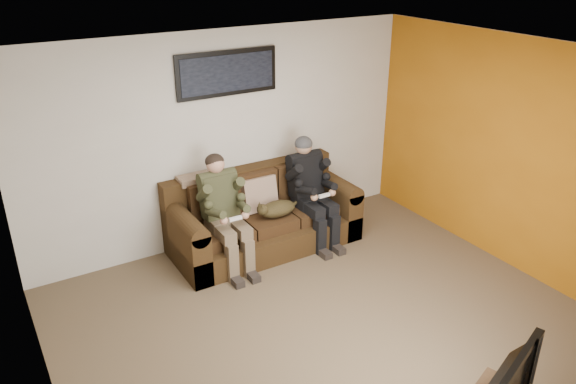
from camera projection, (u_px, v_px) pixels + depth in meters
floor at (330, 327)px, 5.53m from camera, size 5.00×5.00×0.00m
ceiling at (340, 62)px, 4.47m from camera, size 5.00×5.00×0.00m
wall_back at (226, 139)px, 6.76m from camera, size 5.00×0.00×5.00m
wall_front at (561, 354)px, 3.24m from camera, size 5.00×0.00×5.00m
wall_left at (36, 292)px, 3.82m from camera, size 0.00×4.50×4.50m
wall_right at (520, 158)px, 6.18m from camera, size 0.00×4.50×4.50m
accent_wall_right at (519, 158)px, 6.18m from camera, size 0.00×4.50×4.50m
sofa at (262, 218)px, 6.93m from camera, size 2.28×0.98×0.93m
throw_pillow at (259, 194)px, 6.84m from camera, size 0.44×0.21×0.43m
throw_blanket at (197, 178)px, 6.59m from camera, size 0.47×0.23×0.08m
person_left at (224, 206)px, 6.35m from camera, size 0.51×0.87×1.31m
person_right at (310, 185)px, 6.90m from camera, size 0.51×0.86×1.32m
cat at (276, 209)px, 6.71m from camera, size 0.66×0.26×0.24m
framed_poster at (227, 73)px, 6.42m from camera, size 1.25×0.05×0.52m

